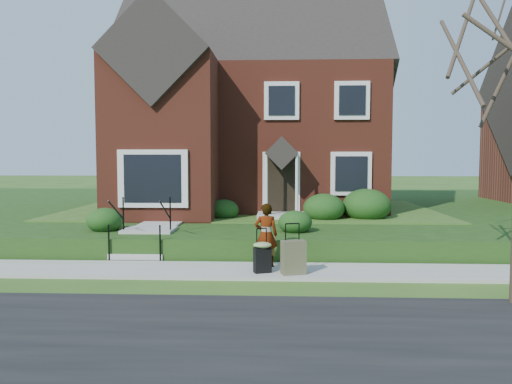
# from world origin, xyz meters

# --- Properties ---
(ground) EXTENTS (120.00, 120.00, 0.00)m
(ground) POSITION_xyz_m (0.00, 0.00, 0.00)
(ground) COLOR #2D5119
(ground) RESTS_ON ground
(street) EXTENTS (60.00, 6.00, 0.01)m
(street) POSITION_xyz_m (0.00, -5.00, 0.01)
(street) COLOR black
(street) RESTS_ON ground
(sidewalk) EXTENTS (60.00, 1.60, 0.08)m
(sidewalk) POSITION_xyz_m (0.00, 0.00, 0.04)
(sidewalk) COLOR #9E9B93
(sidewalk) RESTS_ON ground
(terrace) EXTENTS (44.00, 20.00, 0.60)m
(terrace) POSITION_xyz_m (4.00, 10.90, 0.30)
(terrace) COLOR #18390F
(terrace) RESTS_ON ground
(walkway) EXTENTS (1.20, 6.00, 0.06)m
(walkway) POSITION_xyz_m (-2.50, 5.00, 0.63)
(walkway) COLOR #9E9B93
(walkway) RESTS_ON terrace
(main_house) EXTENTS (10.40, 10.20, 9.40)m
(main_house) POSITION_xyz_m (-0.21, 9.61, 5.26)
(main_house) COLOR maroon
(main_house) RESTS_ON terrace
(front_steps) EXTENTS (1.40, 2.02, 1.50)m
(front_steps) POSITION_xyz_m (-2.50, 1.84, 0.47)
(front_steps) COLOR #9E9B93
(front_steps) RESTS_ON ground
(foundation_shrubs) EXTENTS (9.77, 4.37, 1.13)m
(foundation_shrubs) POSITION_xyz_m (0.91, 4.87, 1.07)
(foundation_shrubs) COLOR black
(foundation_shrubs) RESTS_ON terrace
(woman) EXTENTS (0.55, 0.36, 1.50)m
(woman) POSITION_xyz_m (0.81, 0.33, 0.83)
(woman) COLOR #999999
(woman) RESTS_ON sidewalk
(suitcase_black) EXTENTS (0.51, 0.46, 1.00)m
(suitcase_black) POSITION_xyz_m (0.75, -0.33, 0.47)
(suitcase_black) COLOR black
(suitcase_black) RESTS_ON sidewalk
(suitcase_olive) EXTENTS (0.58, 0.42, 1.13)m
(suitcase_olive) POSITION_xyz_m (1.44, -0.44, 0.46)
(suitcase_olive) COLOR brown
(suitcase_olive) RESTS_ON sidewalk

